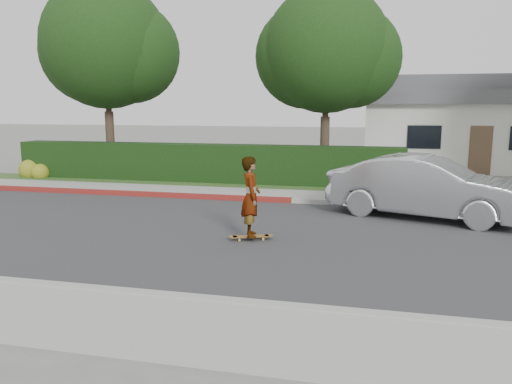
% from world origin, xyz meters
% --- Properties ---
extents(ground, '(120.00, 120.00, 0.00)m').
position_xyz_m(ground, '(0.00, 0.00, 0.00)').
color(ground, slate).
rests_on(ground, ground).
extents(road, '(60.00, 8.00, 0.01)m').
position_xyz_m(road, '(0.00, 0.00, 0.01)').
color(road, '#2D2D30').
rests_on(road, ground).
extents(curb_near, '(60.00, 0.20, 0.15)m').
position_xyz_m(curb_near, '(0.00, -4.10, 0.07)').
color(curb_near, '#9E9E99').
rests_on(curb_near, ground).
extents(sidewalk_near, '(60.00, 1.60, 0.12)m').
position_xyz_m(sidewalk_near, '(0.00, -5.00, 0.06)').
color(sidewalk_near, gray).
rests_on(sidewalk_near, ground).
extents(curb_far, '(60.00, 0.20, 0.15)m').
position_xyz_m(curb_far, '(0.00, 4.10, 0.07)').
color(curb_far, '#9E9E99').
rests_on(curb_far, ground).
extents(curb_red_section, '(12.00, 0.21, 0.15)m').
position_xyz_m(curb_red_section, '(-5.00, 4.10, 0.08)').
color(curb_red_section, maroon).
rests_on(curb_red_section, ground).
extents(sidewalk_far, '(60.00, 1.60, 0.12)m').
position_xyz_m(sidewalk_far, '(0.00, 5.00, 0.06)').
color(sidewalk_far, gray).
rests_on(sidewalk_far, ground).
extents(planting_strip, '(60.00, 1.60, 0.10)m').
position_xyz_m(planting_strip, '(0.00, 6.60, 0.05)').
color(planting_strip, '#2D4C1E').
rests_on(planting_strip, ground).
extents(hedge, '(15.00, 1.00, 1.50)m').
position_xyz_m(hedge, '(-3.00, 7.20, 0.75)').
color(hedge, black).
rests_on(hedge, ground).
extents(flowering_shrub, '(1.40, 1.00, 0.90)m').
position_xyz_m(flowering_shrub, '(-10.01, 6.74, 0.33)').
color(flowering_shrub, '#2D4C19').
rests_on(flowering_shrub, ground).
extents(tree_left, '(5.99, 5.21, 8.00)m').
position_xyz_m(tree_left, '(-7.51, 8.69, 5.26)').
color(tree_left, '#33261C').
rests_on(tree_left, ground).
extents(tree_center, '(5.66, 4.84, 7.44)m').
position_xyz_m(tree_center, '(1.49, 9.19, 4.90)').
color(tree_center, '#33261C').
rests_on(tree_center, ground).
extents(house, '(10.60, 8.60, 4.30)m').
position_xyz_m(house, '(8.00, 16.00, 2.10)').
color(house, beige).
rests_on(house, ground).
extents(skateboard, '(0.99, 0.54, 0.09)m').
position_xyz_m(skateboard, '(0.79, -0.36, 0.09)').
color(skateboard, gold).
rests_on(skateboard, ground).
extents(skateboarder, '(0.60, 0.74, 1.76)m').
position_xyz_m(skateboarder, '(0.79, -0.36, 0.98)').
color(skateboarder, white).
rests_on(skateboarder, skateboard).
extents(car_silver, '(5.29, 3.23, 1.65)m').
position_xyz_m(car_silver, '(4.75, 2.86, 0.82)').
color(car_silver, '#B3B5BB').
rests_on(car_silver, ground).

